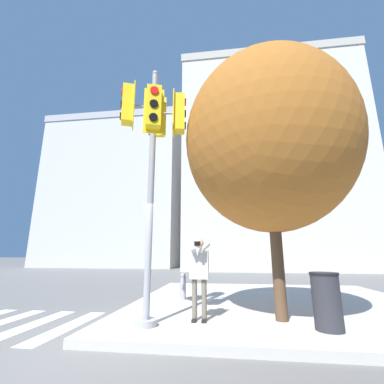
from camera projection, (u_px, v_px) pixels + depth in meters
The scene contains 9 objects.
ground_plane at pixel (107, 341), 4.49m from camera, with size 160.00×160.00×0.00m, color slate.
sidewalk_corner at pixel (276, 303), 7.44m from camera, with size 8.00×8.00×0.16m.
traffic_signal_pole at pixel (154, 135), 5.70m from camera, with size 1.46×1.47×5.56m.
person_photographer at pixel (199, 270), 5.41m from camera, with size 0.50×0.53×1.65m.
street_tree at pixel (269, 141), 6.11m from camera, with size 3.94×3.94×6.11m.
fire_hydrant at pixel (183, 286), 7.66m from camera, with size 0.17×0.23×0.76m.
trash_bin at pixel (327, 301), 4.65m from camera, with size 0.51×0.51×0.99m.
building_left at pixel (117, 193), 31.66m from camera, with size 15.70×8.29×17.52m.
building_right at pixel (266, 170), 28.31m from camera, with size 16.93×13.09×20.78m.
Camera 1 is at (2.14, -4.74, 1.50)m, focal length 24.00 mm.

